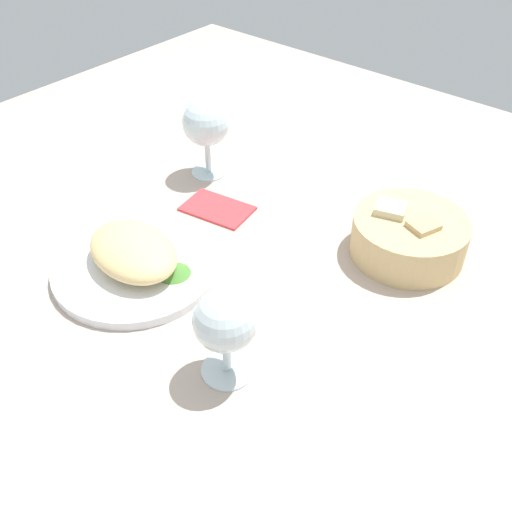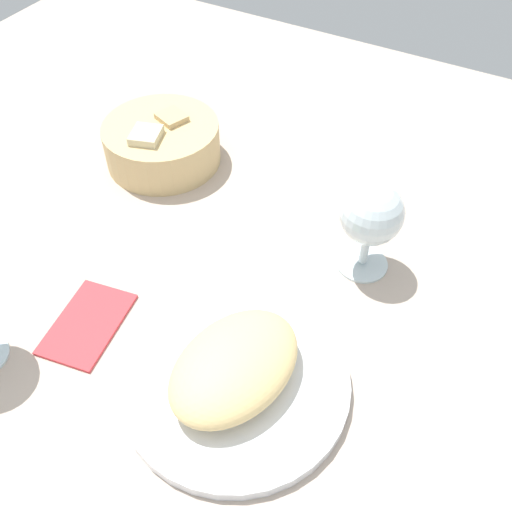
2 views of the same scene
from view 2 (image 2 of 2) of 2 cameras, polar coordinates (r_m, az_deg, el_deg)
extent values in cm
cube|color=#BCA897|center=(69.37, -9.31, -4.62)|extent=(140.00, 140.00, 2.00)
cylinder|color=white|center=(60.55, -2.06, -12.36)|extent=(23.64, 23.64, 1.40)
ellipsoid|color=#EBC982|center=(57.98, -2.14, -10.86)|extent=(16.99, 13.27, 4.60)
cone|color=#4A8933|center=(62.47, -1.01, -6.91)|extent=(4.77, 4.77, 1.72)
cylinder|color=#D4B57B|center=(85.71, -9.29, 11.00)|extent=(16.62, 16.62, 6.03)
cube|color=tan|center=(85.56, -8.26, 12.63)|extent=(4.59, 4.81, 3.85)
cube|color=beige|center=(82.36, -10.72, 10.81)|extent=(5.29, 5.01, 4.30)
cylinder|color=silver|center=(72.08, 10.49, -0.65)|extent=(6.33, 6.33, 0.60)
cylinder|color=silver|center=(70.31, 10.76, 0.68)|extent=(1.00, 1.00, 4.28)
sphere|color=silver|center=(66.28, 11.45, 4.15)|extent=(7.38, 7.38, 7.38)
cube|color=#DA393F|center=(67.72, -16.43, -6.37)|extent=(12.02, 8.75, 0.80)
camera|label=1|loc=(0.83, 56.24, 33.47)|focal=41.64mm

